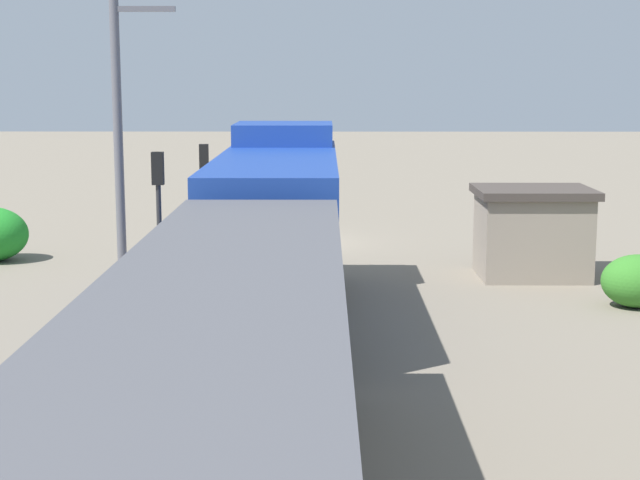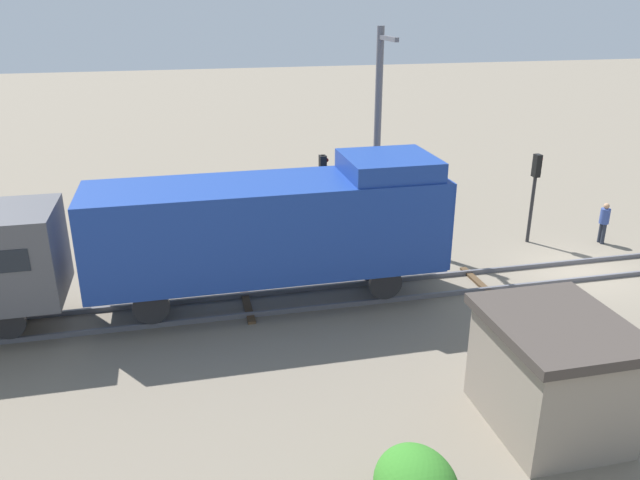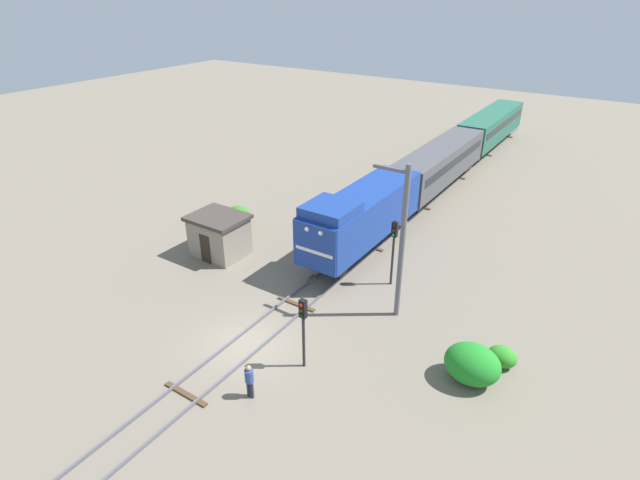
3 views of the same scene
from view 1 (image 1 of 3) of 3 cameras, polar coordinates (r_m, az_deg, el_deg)
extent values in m
plane|color=#756B5B|center=(36.09, -1.57, -0.18)|extent=(146.23, 146.23, 0.00)
cube|color=#595960|center=(36.06, -0.43, -0.06)|extent=(0.10, 97.48, 0.16)
cube|color=#595960|center=(36.11, -2.71, -0.05)|extent=(0.10, 97.48, 0.16)
cube|color=#4C3823|center=(80.47, -0.53, 5.23)|extent=(2.40, 0.24, 0.09)
cube|color=#4C3823|center=(72.37, -0.63, 4.74)|extent=(2.40, 0.24, 0.09)
cube|color=#4C3823|center=(64.28, -0.74, 4.14)|extent=(2.40, 0.24, 0.09)
cube|color=#4C3823|center=(56.20, -0.90, 3.36)|extent=(2.40, 0.24, 0.09)
cube|color=#4C3823|center=(48.14, -1.10, 2.32)|extent=(2.40, 0.24, 0.09)
cube|color=#4C3823|center=(40.09, -1.38, 0.86)|extent=(2.40, 0.24, 0.09)
cube|color=#4C3823|center=(32.09, -1.81, -1.33)|extent=(2.40, 0.24, 0.09)
cube|color=#4C3823|center=(24.17, -2.51, -4.96)|extent=(2.40, 0.24, 0.09)
cube|color=#4C3823|center=(16.44, -3.93, -12.05)|extent=(2.40, 0.24, 0.09)
cube|color=navy|center=(24.38, -2.48, 1.56)|extent=(2.90, 11.00, 2.90)
cube|color=navy|center=(28.08, -2.12, 6.20)|extent=(2.75, 2.80, 0.60)
cube|color=navy|center=(29.88, -1.96, 3.04)|extent=(2.84, 0.10, 2.84)
cube|color=white|center=(29.94, -1.96, 2.66)|extent=(2.46, 0.06, 0.20)
sphere|color=white|center=(29.81, -1.10, 5.15)|extent=(0.28, 0.28, 0.28)
sphere|color=white|center=(29.84, -2.84, 5.14)|extent=(0.28, 0.28, 0.28)
cylinder|color=#262628|center=(30.44, -1.92, -0.36)|extent=(0.36, 0.50, 0.36)
cylinder|color=#262628|center=(28.33, -0.63, -1.41)|extent=(0.18, 1.10, 1.10)
cylinder|color=#262628|center=(28.39, -3.54, -1.40)|extent=(0.18, 1.10, 1.10)
cylinder|color=#262628|center=(21.11, -0.96, -5.22)|extent=(0.18, 1.10, 1.10)
cylinder|color=#262628|center=(21.19, -4.87, -5.20)|extent=(0.18, 1.10, 1.10)
cube|color=#4C4C51|center=(11.65, -5.60, -8.60)|extent=(2.80, 14.00, 2.70)
cube|color=black|center=(11.55, -5.63, -6.95)|extent=(2.84, 12.88, 0.64)
cylinder|color=#262628|center=(17.30, -1.26, -8.83)|extent=(0.16, 0.96, 0.96)
cylinder|color=#262628|center=(17.40, -6.06, -8.77)|extent=(0.16, 0.96, 0.96)
cylinder|color=#262628|center=(35.81, -6.73, 2.64)|extent=(0.14, 0.14, 3.66)
cube|color=black|center=(35.67, -6.77, 4.84)|extent=(0.32, 0.24, 0.90)
sphere|color=red|center=(35.79, -6.75, 5.29)|extent=(0.16, 0.16, 0.16)
sphere|color=#3C3306|center=(35.81, -6.74, 4.84)|extent=(0.16, 0.16, 0.16)
sphere|color=black|center=(35.84, -6.73, 4.40)|extent=(0.16, 0.16, 0.16)
cylinder|color=#262628|center=(27.37, -9.33, 0.86)|extent=(0.14, 0.14, 4.04)
cube|color=black|center=(27.18, -9.42, 4.13)|extent=(0.32, 0.24, 0.90)
sphere|color=#390606|center=(27.30, -9.39, 4.73)|extent=(0.16, 0.16, 0.16)
sphere|color=#3C3306|center=(27.32, -9.37, 4.14)|extent=(0.16, 0.16, 0.16)
sphere|color=green|center=(27.35, -9.36, 3.56)|extent=(0.16, 0.16, 0.16)
cylinder|color=#262B38|center=(38.71, -4.85, 1.09)|extent=(0.15, 0.15, 0.85)
cylinder|color=#262B38|center=(38.73, -5.15, 1.09)|extent=(0.15, 0.15, 0.85)
cylinder|color=#33478C|center=(38.62, -5.02, 2.17)|extent=(0.38, 0.38, 0.62)
sphere|color=tan|center=(38.57, -5.03, 2.79)|extent=(0.23, 0.23, 0.23)
cylinder|color=#595960|center=(29.96, -11.66, 5.74)|extent=(0.28, 0.28, 8.41)
cube|color=#595960|center=(29.79, -10.17, 13.09)|extent=(1.80, 0.16, 0.16)
cube|color=gray|center=(30.55, 12.24, 0.20)|extent=(3.20, 2.60, 2.50)
cube|color=#3F3833|center=(30.36, 12.33, 2.76)|extent=(3.50, 2.90, 0.24)
cube|color=#2D2319|center=(31.87, 11.74, 0.06)|extent=(0.80, 0.06, 1.90)
ellipsoid|color=#337926|center=(27.33, 18.02, -2.29)|extent=(1.95, 1.60, 1.42)
camera|label=2|loc=(27.67, 39.57, 14.28)|focal=35.00mm
camera|label=3|loc=(52.87, -17.03, 19.76)|focal=28.00mm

